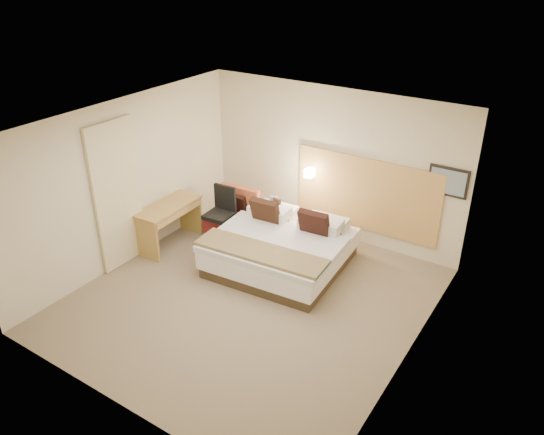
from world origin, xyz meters
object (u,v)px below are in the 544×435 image
Objects in this scene: side_table at (274,223)px; desk_chair at (221,219)px; bed at (281,248)px; lounge_chair at (234,217)px; desk at (169,214)px.

desk_chair reaches higher than side_table.
lounge_chair is at bearing 161.01° from bed.
lounge_chair is 0.77m from side_table.
desk_chair is (-0.05, -0.31, 0.07)m from lounge_chair.
side_table is 1.85m from desk.
desk is at bearing -126.72° from lounge_chair.
side_table is at bearing 130.55° from bed.
bed is 1.38m from lounge_chair.
side_table is 0.52× the size of desk.
desk_chair is (-0.79, -0.51, 0.07)m from side_table.
desk is at bearing -136.22° from desk_chair.
bed is at bearing -49.45° from side_table.
desk is at bearing -141.82° from side_table.
lounge_chair is at bearing 53.28° from desk.
desk_chair is (-1.35, 0.14, 0.08)m from bed.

